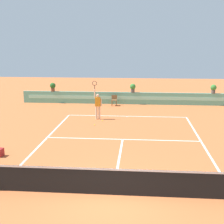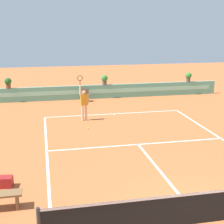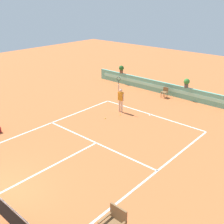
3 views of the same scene
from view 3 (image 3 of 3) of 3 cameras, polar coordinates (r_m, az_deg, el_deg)
ground_plane at (r=15.49m, az=-4.36°, el=-6.97°), size 60.00×60.00×0.00m
court_lines at (r=15.92m, az=-2.51°, el=-6.01°), size 8.32×11.94×0.01m
back_wall_barrier at (r=23.08m, az=14.38°, el=3.97°), size 18.00×0.21×1.00m
ball_kid_chair at (r=23.01m, az=10.92°, el=4.16°), size 0.44×0.44×0.85m
tennis_player at (r=19.47m, az=1.81°, el=2.91°), size 0.62×0.25×2.58m
tennis_ball_near_baseline at (r=19.27m, az=1.71°, el=-0.56°), size 0.07×0.07×0.07m
tennis_ball_mid_court at (r=18.71m, az=-1.42°, el=-1.30°), size 0.07×0.07×0.07m
potted_plant_far_left at (r=26.23m, az=1.97°, el=8.98°), size 0.48×0.48×0.72m
potted_plant_centre at (r=22.69m, az=15.26°, el=5.98°), size 0.48×0.48×0.72m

